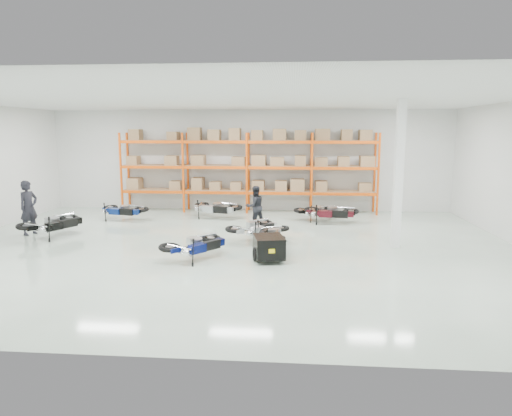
# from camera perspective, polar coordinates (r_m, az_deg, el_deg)

# --- Properties ---
(room) EXTENTS (18.00, 18.00, 18.00)m
(room) POSITION_cam_1_polar(r_m,az_deg,el_deg) (13.81, -3.75, 4.13)
(room) COLOR silver
(room) RESTS_ON ground
(pallet_rack) EXTENTS (11.28, 0.98, 3.62)m
(pallet_rack) POSITION_cam_1_polar(r_m,az_deg,el_deg) (20.19, -1.04, 5.87)
(pallet_rack) COLOR #E5500C
(pallet_rack) RESTS_ON ground
(structural_column) EXTENTS (0.25, 0.25, 4.50)m
(structural_column) POSITION_cam_1_polar(r_m,az_deg,el_deg) (14.50, 17.39, 3.97)
(structural_column) COLOR white
(structural_column) RESTS_ON ground
(moto_blue_centre) EXTENTS (1.80, 1.93, 1.15)m
(moto_blue_centre) POSITION_cam_1_polar(r_m,az_deg,el_deg) (12.84, -7.53, -4.09)
(moto_blue_centre) COLOR #070F49
(moto_blue_centre) RESTS_ON ground
(moto_silver_left) EXTENTS (1.75, 1.90, 1.13)m
(moto_silver_left) POSITION_cam_1_polar(r_m,az_deg,el_deg) (15.02, -0.20, -2.04)
(moto_silver_left) COLOR #BABCC1
(moto_silver_left) RESTS_ON ground
(moto_black_far_left) EXTENTS (1.73, 2.18, 1.26)m
(moto_black_far_left) POSITION_cam_1_polar(r_m,az_deg,el_deg) (16.89, -24.03, -1.36)
(moto_black_far_left) COLOR black
(moto_black_far_left) RESTS_ON ground
(moto_touring_right) EXTENTS (0.96, 1.76, 1.10)m
(moto_touring_right) POSITION_cam_1_polar(r_m,az_deg,el_deg) (14.15, 1.97, -2.81)
(moto_touring_right) COLOR black
(moto_touring_right) RESTS_ON ground
(trailer) EXTENTS (0.97, 1.70, 0.69)m
(trailer) POSITION_cam_1_polar(r_m,az_deg,el_deg) (12.63, 1.61, -4.88)
(trailer) COLOR black
(trailer) RESTS_ON ground
(moto_back_a) EXTENTS (1.91, 1.25, 1.14)m
(moto_back_a) POSITION_cam_1_polar(r_m,az_deg,el_deg) (19.14, -16.34, 0.11)
(moto_back_a) COLOR navy
(moto_back_a) RESTS_ON ground
(moto_back_b) EXTENTS (2.06, 1.47, 1.21)m
(moto_back_b) POSITION_cam_1_polar(r_m,az_deg,el_deg) (18.85, -5.08, 0.41)
(moto_back_b) COLOR #A4A9AD
(moto_back_b) RESTS_ON ground
(moto_back_c) EXTENTS (1.77, 1.27, 1.03)m
(moto_back_c) POSITION_cam_1_polar(r_m,az_deg,el_deg) (18.53, 7.69, -0.05)
(moto_back_c) COLOR black
(moto_back_c) RESTS_ON ground
(moto_back_d) EXTENTS (1.95, 1.16, 1.19)m
(moto_back_d) POSITION_cam_1_polar(r_m,az_deg,el_deg) (18.00, 9.35, -0.13)
(moto_back_d) COLOR #430D15
(moto_back_d) RESTS_ON ground
(person_left) EXTENTS (0.67, 0.80, 1.89)m
(person_left) POSITION_cam_1_polar(r_m,az_deg,el_deg) (17.64, -26.54, 0.04)
(person_left) COLOR black
(person_left) RESTS_ON ground
(person_back) EXTENTS (0.95, 0.89, 1.55)m
(person_back) POSITION_cam_1_polar(r_m,az_deg,el_deg) (17.07, -0.13, 0.19)
(person_back) COLOR black
(person_back) RESTS_ON ground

